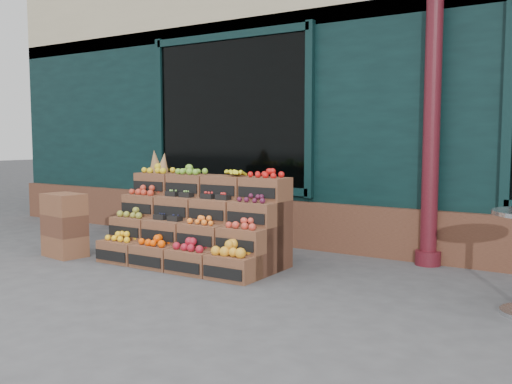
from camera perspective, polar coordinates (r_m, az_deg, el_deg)
The scene contains 5 objects.
ground at distance 5.36m, azimuth -2.34°, elevation -9.79°, with size 60.00×60.00×0.00m, color #444447.
shop_facade at distance 9.84m, azimuth 15.52°, elevation 11.00°, with size 12.00×6.24×4.80m.
crate_display at distance 6.46m, azimuth -5.92°, elevation -3.66°, with size 2.04×1.02×1.27m.
spare_crates at distance 7.15m, azimuth -18.61°, elevation -3.15°, with size 0.54×0.41×0.75m.
shopkeeper at distance 8.17m, azimuth 2.37°, elevation 1.74°, with size 0.64×0.42×1.77m, color #1D662B.
Camera 1 is at (3.01, -4.21, 1.41)m, focal length 40.00 mm.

